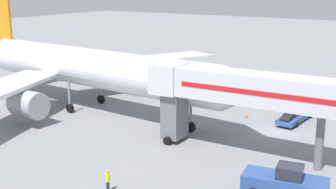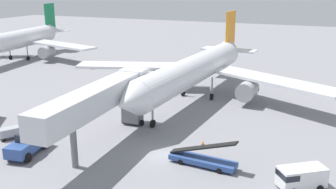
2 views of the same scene
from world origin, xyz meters
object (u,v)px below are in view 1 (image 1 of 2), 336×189
at_px(pushback_tug, 285,184).
at_px(safety_cone_alpha, 247,115).
at_px(belt_loader_truck, 297,114).
at_px(airplane_at_gate, 87,68).
at_px(jet_bridge, 249,92).
at_px(service_van_mid_left, 327,93).
at_px(ground_crew_worker_foreground, 108,180).

distance_m(pushback_tug, safety_cone_alpha, 20.53).
bearing_deg(belt_loader_truck, airplane_at_gate, 110.43).
bearing_deg(jet_bridge, service_van_mid_left, -4.25).
xyz_separation_m(airplane_at_gate, pushback_tug, (-10.66, -28.44, -3.82)).
relative_size(airplane_at_gate, belt_loader_truck, 6.27).
height_order(pushback_tug, safety_cone_alpha, pushback_tug).
distance_m(airplane_at_gate, service_van_mid_left, 31.03).
distance_m(pushback_tug, service_van_mid_left, 29.72).
relative_size(airplane_at_gate, ground_crew_worker_foreground, 27.53).
relative_size(pushback_tug, ground_crew_worker_foreground, 3.64).
distance_m(jet_bridge, ground_crew_worker_foreground, 14.67).
height_order(jet_bridge, pushback_tug, jet_bridge).
distance_m(service_van_mid_left, safety_cone_alpha, 13.33).
relative_size(jet_bridge, belt_loader_truck, 2.91).
distance_m(airplane_at_gate, pushback_tug, 30.61).
height_order(jet_bridge, safety_cone_alpha, jet_bridge).
height_order(airplane_at_gate, ground_crew_worker_foreground, airplane_at_gate).
relative_size(belt_loader_truck, ground_crew_worker_foreground, 4.39).
distance_m(belt_loader_truck, safety_cone_alpha, 5.60).
bearing_deg(ground_crew_worker_foreground, belt_loader_truck, -14.87).
bearing_deg(ground_crew_worker_foreground, safety_cone_alpha, -3.29).
distance_m(pushback_tug, belt_loader_truck, 20.03).
height_order(jet_bridge, belt_loader_truck, jet_bridge).
bearing_deg(safety_cone_alpha, pushback_tug, -149.76).
distance_m(jet_bridge, safety_cone_alpha, 13.19).
relative_size(pushback_tug, belt_loader_truck, 0.83).
height_order(pushback_tug, belt_loader_truck, belt_loader_truck).
bearing_deg(service_van_mid_left, belt_loader_truck, 174.55).
height_order(service_van_mid_left, ground_crew_worker_foreground, service_van_mid_left).
distance_m(airplane_at_gate, jet_bridge, 23.06).
bearing_deg(safety_cone_alpha, airplane_at_gate, 111.29).
distance_m(jet_bridge, belt_loader_truck, 13.70).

